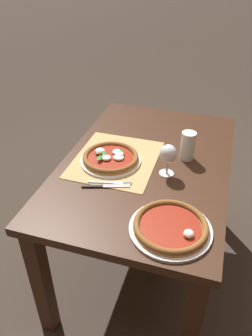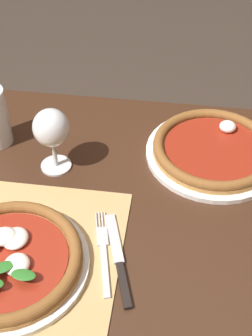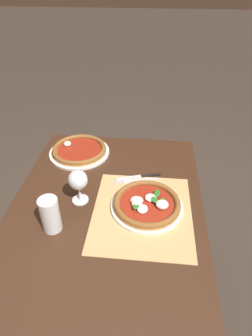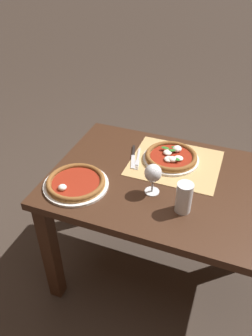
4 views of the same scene
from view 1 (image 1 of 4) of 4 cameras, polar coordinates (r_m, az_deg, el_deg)
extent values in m
plane|color=#382D26|center=(2.13, 2.89, -15.56)|extent=(24.00, 24.00, 0.00)
cube|color=#382114|center=(1.64, 3.62, 0.67)|extent=(1.22, 0.80, 0.04)
cube|color=#382114|center=(2.37, -1.46, 1.83)|extent=(0.07, 0.07, 0.70)
cube|color=#382114|center=(1.64, -14.47, -18.82)|extent=(0.07, 0.07, 0.70)
cube|color=#382114|center=(2.28, 15.12, -1.02)|extent=(0.07, 0.07, 0.70)
cube|color=#382114|center=(1.50, 11.33, -25.34)|extent=(0.07, 0.07, 0.70)
cube|color=tan|center=(1.64, -1.78, 1.55)|extent=(0.46, 0.40, 0.00)
cylinder|color=silver|center=(1.62, -2.68, 1.34)|extent=(0.30, 0.30, 0.01)
cylinder|color=#B77F42|center=(1.61, -2.69, 1.67)|extent=(0.28, 0.28, 0.01)
torus|color=brown|center=(1.60, -2.70, 1.96)|extent=(0.28, 0.28, 0.02)
cylinder|color=maroon|center=(1.61, -2.70, 1.86)|extent=(0.22, 0.22, 0.00)
ellipsoid|color=white|center=(1.59, -1.31, 1.83)|extent=(0.05, 0.05, 0.02)
ellipsoid|color=white|center=(1.63, -4.54, 2.92)|extent=(0.05, 0.05, 0.03)
ellipsoid|color=white|center=(1.63, -1.62, 2.83)|extent=(0.05, 0.04, 0.02)
ellipsoid|color=white|center=(1.59, -3.49, 1.78)|extent=(0.05, 0.05, 0.02)
ellipsoid|color=white|center=(1.60, -1.12, 2.28)|extent=(0.05, 0.04, 0.03)
ellipsoid|color=#286B23|center=(1.60, -3.78, 2.52)|extent=(0.05, 0.04, 0.00)
ellipsoid|color=#286B23|center=(1.62, -4.82, 2.86)|extent=(0.05, 0.03, 0.00)
ellipsoid|color=#286B23|center=(1.61, -0.91, 2.84)|extent=(0.05, 0.03, 0.00)
ellipsoid|color=#286B23|center=(1.57, -4.64, 1.81)|extent=(0.04, 0.03, 0.00)
cylinder|color=silver|center=(1.27, 7.73, -10.52)|extent=(0.32, 0.32, 0.01)
cylinder|color=#B77F42|center=(1.26, 7.77, -10.16)|extent=(0.28, 0.28, 0.01)
torus|color=brown|center=(1.25, 7.81, -9.85)|extent=(0.28, 0.28, 0.02)
cylinder|color=maroon|center=(1.25, 7.79, -9.95)|extent=(0.23, 0.23, 0.00)
ellipsoid|color=white|center=(1.22, 10.86, -11.17)|extent=(0.04, 0.04, 0.03)
cylinder|color=silver|center=(1.55, 7.05, -0.92)|extent=(0.07, 0.07, 0.00)
cylinder|color=silver|center=(1.53, 7.15, 0.14)|extent=(0.01, 0.01, 0.06)
ellipsoid|color=silver|center=(1.49, 7.35, 2.52)|extent=(0.08, 0.08, 0.08)
ellipsoid|color=#AD5B14|center=(1.49, 7.32, 2.19)|extent=(0.07, 0.07, 0.05)
cylinder|color=silver|center=(1.64, 10.70, 3.82)|extent=(0.07, 0.07, 0.15)
cylinder|color=black|center=(1.64, 10.65, 3.38)|extent=(0.07, 0.07, 0.12)
cylinder|color=silver|center=(1.61, 10.90, 5.38)|extent=(0.07, 0.07, 0.02)
cube|color=#B7B7BC|center=(1.48, -4.43, -2.49)|extent=(0.04, 0.11, 0.00)
cube|color=#B7B7BC|center=(1.47, -1.34, -2.61)|extent=(0.03, 0.05, 0.00)
cylinder|color=#B7B7BC|center=(1.46, 0.29, -2.89)|extent=(0.01, 0.04, 0.00)
cylinder|color=#B7B7BC|center=(1.47, 0.31, -2.75)|extent=(0.01, 0.04, 0.00)
cylinder|color=#B7B7BC|center=(1.47, 0.32, -2.61)|extent=(0.01, 0.04, 0.00)
cylinder|color=#B7B7BC|center=(1.48, 0.33, -2.47)|extent=(0.01, 0.04, 0.00)
cube|color=black|center=(1.46, -5.89, -3.17)|extent=(0.04, 0.09, 0.01)
cube|color=#B7B7BC|center=(1.45, -1.66, -3.16)|extent=(0.06, 0.12, 0.00)
camera|label=2|loc=(1.37, -29.23, 23.79)|focal=50.00mm
camera|label=3|loc=(2.15, 5.59, 32.79)|focal=30.00mm
camera|label=4|loc=(1.82, 56.09, 25.14)|focal=35.00mm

